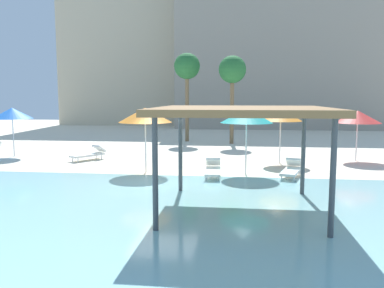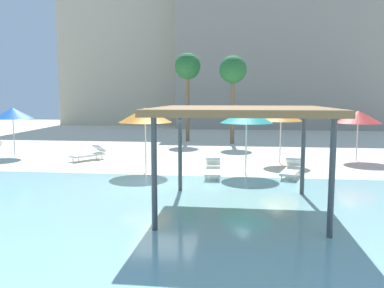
{
  "view_description": "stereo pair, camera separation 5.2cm",
  "coord_description": "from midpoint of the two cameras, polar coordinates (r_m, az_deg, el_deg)",
  "views": [
    {
      "loc": [
        2.79,
        -14.28,
        3.26
      ],
      "look_at": [
        0.87,
        2.0,
        1.3
      ],
      "focal_mm": 36.71,
      "sensor_mm": 36.0,
      "label": 1
    },
    {
      "loc": [
        2.85,
        -14.27,
        3.26
      ],
      "look_at": [
        0.87,
        2.0,
        1.3
      ],
      "focal_mm": 36.71,
      "sensor_mm": 36.0,
      "label": 2
    }
  ],
  "objects": [
    {
      "name": "beach_umbrella_orange_1",
      "position": [
        19.8,
        12.69,
        4.11
      ],
      "size": [
        2.09,
        2.09,
        2.67
      ],
      "color": "silver",
      "rests_on": "ground"
    },
    {
      "name": "palm_tree_0",
      "position": [
        27.69,
        5.83,
        10.43
      ],
      "size": [
        1.9,
        1.9,
        6.12
      ],
      "color": "brown",
      "rests_on": "ground"
    },
    {
      "name": "lounge_chair_2",
      "position": [
        21.19,
        -14.66,
        -1.35
      ],
      "size": [
        1.56,
        1.91,
        0.74
      ],
      "rotation": [
        0.0,
        0.0,
        -2.16
      ],
      "color": "white",
      "rests_on": "ground"
    },
    {
      "name": "lagoon_water",
      "position": [
        9.99,
        -10.26,
        -12.2
      ],
      "size": [
        44.0,
        13.5,
        0.04
      ],
      "primitive_type": "cube",
      "color": "#8CC6CC",
      "rests_on": "ground"
    },
    {
      "name": "hotel_block_1",
      "position": [
        44.52,
        12.58,
        12.92
      ],
      "size": [
        21.71,
        8.49,
        16.24
      ],
      "primitive_type": "cube",
      "color": "#9E9384",
      "rests_on": "ground"
    },
    {
      "name": "beach_umbrella_orange_2",
      "position": [
        16.97,
        -6.9,
        4.2
      ],
      "size": [
        2.29,
        2.29,
        2.82
      ],
      "color": "silver",
      "rests_on": "ground"
    },
    {
      "name": "beach_umbrella_teal_5",
      "position": [
        16.57,
        7.84,
        4.09
      ],
      "size": [
        2.2,
        2.2,
        2.8
      ],
      "color": "silver",
      "rests_on": "ground"
    },
    {
      "name": "lounge_chair_4",
      "position": [
        16.55,
        14.16,
        -3.58
      ],
      "size": [
        1.11,
        1.99,
        0.74
      ],
      "rotation": [
        0.0,
        0.0,
        -1.85
      ],
      "color": "white",
      "rests_on": "ground"
    },
    {
      "name": "beach_umbrella_blue_3",
      "position": [
        23.71,
        -24.74,
        4.08
      ],
      "size": [
        2.19,
        2.19,
        2.69
      ],
      "color": "silver",
      "rests_on": "ground"
    },
    {
      "name": "ground_plane",
      "position": [
        14.91,
        -4.34,
        -5.83
      ],
      "size": [
        80.0,
        80.0,
        0.0
      ],
      "primitive_type": "plane",
      "color": "beige"
    },
    {
      "name": "palm_tree_1",
      "position": [
        29.13,
        -0.78,
        10.93
      ],
      "size": [
        1.9,
        1.9,
        6.46
      ],
      "color": "brown",
      "rests_on": "ground"
    },
    {
      "name": "lounge_chair_3",
      "position": [
        16.1,
        2.95,
        -3.67
      ],
      "size": [
        0.67,
        1.92,
        0.74
      ],
      "rotation": [
        0.0,
        0.0,
        -1.53
      ],
      "color": "white",
      "rests_on": "ground"
    },
    {
      "name": "shade_pavilion",
      "position": [
        11.13,
        7.12,
        4.47
      ],
      "size": [
        4.81,
        4.81,
        2.98
      ],
      "color": "#42474C",
      "rests_on": "ground"
    },
    {
      "name": "hotel_block_0",
      "position": [
        50.16,
        -7.04,
        13.98
      ],
      "size": [
        18.57,
        8.68,
        19.12
      ],
      "primitive_type": "cube",
      "color": "beige",
      "rests_on": "ground"
    },
    {
      "name": "beach_umbrella_red_4",
      "position": [
        21.77,
        22.89,
        3.65
      ],
      "size": [
        2.29,
        2.29,
        2.58
      ],
      "color": "silver",
      "rests_on": "ground"
    }
  ]
}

